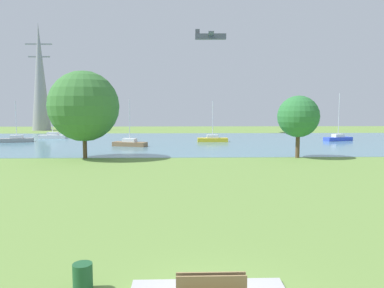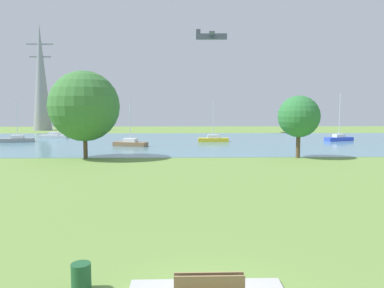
# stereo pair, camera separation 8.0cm
# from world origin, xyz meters

# --- Properties ---
(ground_plane) EXTENTS (160.00, 160.00, 0.00)m
(ground_plane) POSITION_xyz_m (0.00, 22.00, 0.00)
(ground_plane) COLOR olive
(litter_bin) EXTENTS (0.56, 0.56, 0.80)m
(litter_bin) POSITION_xyz_m (-3.57, 1.17, 0.40)
(litter_bin) COLOR #1E512D
(litter_bin) RESTS_ON ground
(water_surface) EXTENTS (140.00, 40.00, 0.02)m
(water_surface) POSITION_xyz_m (0.00, 50.00, 0.01)
(water_surface) COLOR #58889A
(water_surface) RESTS_ON ground
(sailboat_blue) EXTENTS (5.03, 2.97, 7.77)m
(sailboat_blue) POSITION_xyz_m (24.98, 50.29, 0.47)
(sailboat_blue) COLOR blue
(sailboat_blue) RESTS_ON water_surface
(sailboat_yellow) EXTENTS (4.83, 1.60, 6.44)m
(sailboat_yellow) POSITION_xyz_m (4.25, 49.07, 0.46)
(sailboat_yellow) COLOR yellow
(sailboat_yellow) RESTS_ON water_surface
(sailboat_gray) EXTENTS (5.02, 2.61, 6.45)m
(sailboat_gray) POSITION_xyz_m (-26.58, 49.32, 0.46)
(sailboat_gray) COLOR gray
(sailboat_gray) RESTS_ON water_surface
(sailboat_white) EXTENTS (4.85, 1.67, 6.68)m
(sailboat_white) POSITION_xyz_m (-23.52, 56.78, 0.46)
(sailboat_white) COLOR white
(sailboat_white) RESTS_ON water_surface
(sailboat_brown) EXTENTS (5.03, 2.94, 6.59)m
(sailboat_brown) POSITION_xyz_m (-7.92, 42.31, 0.46)
(sailboat_brown) COLOR brown
(sailboat_brown) RESTS_ON water_surface
(tree_west_near) EXTENTS (7.35, 7.35, 9.16)m
(tree_west_near) POSITION_xyz_m (-10.91, 29.88, 5.48)
(tree_west_near) COLOR brown
(tree_west_near) RESTS_ON ground
(tree_east_far) EXTENTS (4.41, 4.41, 6.61)m
(tree_east_far) POSITION_xyz_m (11.68, 29.68, 4.39)
(tree_east_far) COLOR brown
(tree_east_far) RESTS_ON ground
(electricity_pylon) EXTENTS (6.40, 4.40, 26.04)m
(electricity_pylon) POSITION_xyz_m (-35.09, 82.56, 13.03)
(electricity_pylon) COLOR gray
(electricity_pylon) RESTS_ON ground
(light_aircraft) EXTENTS (6.45, 8.44, 2.10)m
(light_aircraft) POSITION_xyz_m (5.38, 68.80, 20.22)
(light_aircraft) COLOR #4C5156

